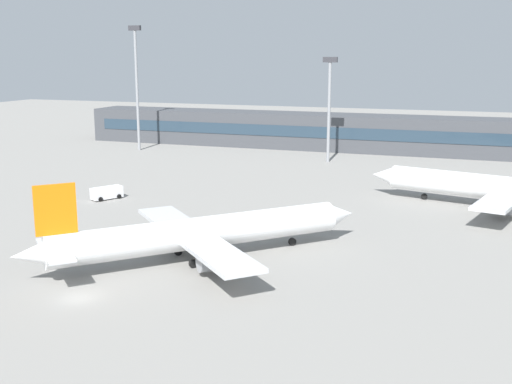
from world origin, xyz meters
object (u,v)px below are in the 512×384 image
floodlight_tower_west (137,81)px  floodlight_tower_east (329,101)px  airplane_mid (503,189)px  airplane_near (203,233)px  service_van_white (107,193)px

floodlight_tower_west → floodlight_tower_east: 49.99m
airplane_mid → floodlight_tower_east: (-36.28, 35.10, 10.36)m
airplane_near → service_van_white: 37.16m
airplane_mid → floodlight_tower_east: floodlight_tower_east is taller
service_van_white → floodlight_tower_west: size_ratio=0.18×
airplane_near → floodlight_tower_east: size_ratio=1.41×
airplane_near → airplane_mid: bearing=48.4°
airplane_mid → service_van_white: airplane_mid is taller
airplane_mid → floodlight_tower_east: 51.53m
floodlight_tower_east → service_van_white: bearing=-117.8°
airplane_mid → floodlight_tower_east: size_ratio=1.85×
floodlight_tower_west → floodlight_tower_east: bearing=-2.2°
service_van_white → airplane_near: bearing=-39.7°
airplane_near → airplane_mid: airplane_mid is taller
floodlight_tower_east → airplane_near: bearing=-88.2°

